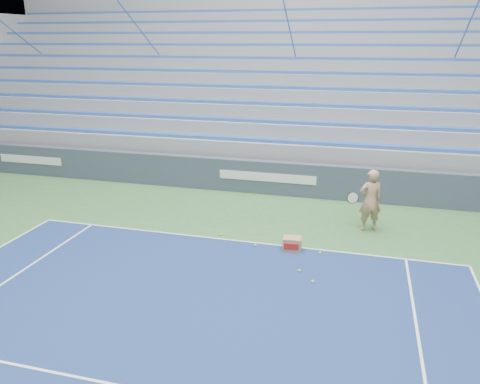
# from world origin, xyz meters

# --- Properties ---
(sponsor_barrier) EXTENTS (30.00, 0.32, 1.10)m
(sponsor_barrier) POSITION_xyz_m (0.00, 15.88, 0.55)
(sponsor_barrier) COLOR #374154
(sponsor_barrier) RESTS_ON ground
(bleachers) EXTENTS (31.00, 9.15, 7.30)m
(bleachers) POSITION_xyz_m (0.00, 21.60, 2.36)
(bleachers) COLOR gray
(bleachers) RESTS_ON ground
(tennis_player) EXTENTS (0.96, 0.92, 1.68)m
(tennis_player) POSITION_xyz_m (3.24, 13.50, 0.84)
(tennis_player) COLOR tan
(tennis_player) RESTS_ON ground
(ball_box) EXTENTS (0.46, 0.37, 0.33)m
(ball_box) POSITION_xyz_m (1.47, 11.72, 0.16)
(ball_box) COLOR #A47F4F
(ball_box) RESTS_ON ground
(tennis_ball_0) EXTENTS (0.07, 0.07, 0.07)m
(tennis_ball_0) POSITION_xyz_m (2.16, 11.66, 0.03)
(tennis_ball_0) COLOR #C5EF31
(tennis_ball_0) RESTS_ON ground
(tennis_ball_1) EXTENTS (0.07, 0.07, 0.07)m
(tennis_ball_1) POSITION_xyz_m (1.81, 10.64, 0.03)
(tennis_ball_1) COLOR #C5EF31
(tennis_ball_1) RESTS_ON ground
(tennis_ball_2) EXTENTS (0.07, 0.07, 0.07)m
(tennis_ball_2) POSITION_xyz_m (2.15, 10.23, 0.03)
(tennis_ball_2) COLOR #C5EF31
(tennis_ball_2) RESTS_ON ground
(tennis_ball_3) EXTENTS (0.07, 0.07, 0.07)m
(tennis_ball_3) POSITION_xyz_m (-0.46, 12.11, 0.03)
(tennis_ball_3) COLOR #C5EF31
(tennis_ball_3) RESTS_ON ground
(tennis_ball_4) EXTENTS (0.07, 0.07, 0.07)m
(tennis_ball_4) POSITION_xyz_m (0.56, 11.69, 0.03)
(tennis_ball_4) COLOR #C5EF31
(tennis_ball_4) RESTS_ON ground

